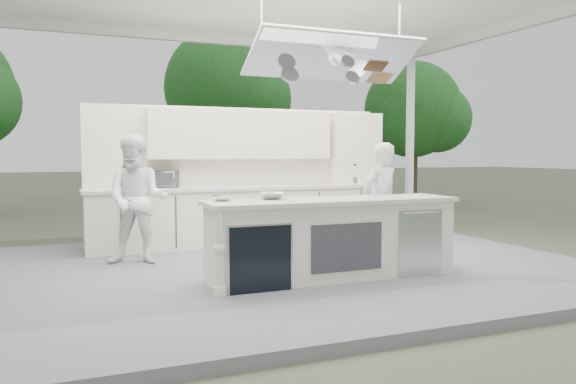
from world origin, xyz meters
name	(u,v)px	position (x,y,z in m)	size (l,w,h in m)	color
ground	(289,274)	(0.00, 0.00, 0.00)	(90.00, 90.00, 0.00)	#495037
stage_deck	(289,269)	(0.00, 0.00, 0.06)	(8.00, 6.00, 0.12)	#5D5D62
demo_island	(332,238)	(0.18, -0.91, 0.60)	(3.10, 0.79, 0.95)	#F2E7CD
back_counter	(245,215)	(0.00, 1.90, 0.60)	(5.08, 0.72, 0.95)	#F2E7CD
back_wall_unit	(266,156)	(0.44, 2.11, 1.57)	(5.05, 0.48, 2.25)	#F2E7CD
tree_cluster	(155,95)	(-0.16, 9.77, 3.29)	(19.55, 9.40, 5.85)	#4D3B26
head_chef	(380,203)	(1.18, -0.38, 0.94)	(0.60, 0.39, 1.64)	silver
sous_chef	(137,200)	(-1.85, 0.86, 0.99)	(0.85, 0.66, 1.74)	white
toaster_oven	(162,179)	(-1.31, 2.08, 1.20)	(0.48, 0.32, 0.27)	#B4B6BB
bowl_large	(272,196)	(-0.48, -0.65, 1.11)	(0.32, 0.32, 0.08)	#B6B8BD
bowl_small	(222,198)	(-1.10, -0.66, 1.11)	(0.24, 0.24, 0.08)	silver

